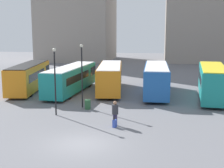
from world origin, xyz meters
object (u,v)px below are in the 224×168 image
bus_3 (156,78)px  trash_bin (88,104)px  bus_2 (110,77)px  lamp_post_1 (55,76)px  bus_0 (29,76)px  suitcase (115,123)px  bus_1 (72,78)px  bus_4 (213,81)px  lamp_post_0 (82,71)px  traveler (115,111)px

bus_3 → trash_bin: bus_3 is taller
bus_2 → bus_3: (5.26, -1.00, 0.07)m
lamp_post_1 → bus_2: bearing=75.3°
bus_0 → suitcase: 17.15m
suitcase → bus_1: bearing=52.6°
bus_4 → lamp_post_1: 16.32m
bus_1 → lamp_post_1: bearing=-168.0°
suitcase → lamp_post_0: lamp_post_0 is taller
lamp_post_1 → lamp_post_0: bearing=62.4°
bus_1 → trash_bin: bus_1 is taller
lamp_post_1 → trash_bin: (2.16, 2.29, -2.83)m
bus_0 → traveler: bus_0 is taller
suitcase → lamp_post_1: size_ratio=0.15×
bus_0 → traveler: 16.70m
bus_2 → lamp_post_0: 8.37m
bus_0 → bus_1: (5.06, -0.10, -0.08)m
suitcase → lamp_post_0: bearing=58.4°
bus_3 → bus_4: bearing=-105.0°
trash_bin → bus_0: bearing=138.6°
bus_0 → trash_bin: size_ratio=12.87×
bus_1 → traveler: 13.58m
lamp_post_0 → lamp_post_1: 3.30m
bus_0 → bus_4: 20.31m
bus_3 → bus_4: bus_4 is taller
bus_0 → lamp_post_1: bearing=-154.4°
lamp_post_0 → trash_bin: lamp_post_0 is taller
bus_1 → bus_2: bus_2 is taller
bus_0 → bus_2: 9.37m
bus_1 → suitcase: bus_1 is taller
traveler → lamp_post_0: size_ratio=0.32×
trash_bin → lamp_post_0: bearing=135.3°
bus_1 → bus_4: (15.21, -1.24, 0.20)m
lamp_post_0 → lamp_post_1: size_ratio=1.03×
bus_3 → lamp_post_0: 9.82m
bus_1 → lamp_post_0: size_ratio=2.09×
bus_4 → lamp_post_1: (-13.84, -8.53, 1.45)m
bus_1 → bus_3: 9.51m
bus_3 → bus_4: size_ratio=1.02×
bus_0 → bus_2: (9.31, 1.13, -0.02)m
bus_0 → bus_3: bearing=-96.9°
bus_3 → lamp_post_1: 12.98m
bus_0 → lamp_post_0: (7.96, -6.95, 1.67)m
suitcase → trash_bin: trash_bin is taller
bus_0 → bus_3: 14.56m
bus_0 → suitcase: bearing=-144.4°
suitcase → lamp_post_1: 6.57m
bus_4 → lamp_post_1: bearing=127.5°
bus_0 → lamp_post_1: lamp_post_1 is taller
bus_3 → traveler: (-2.93, -12.10, -0.65)m
suitcase → lamp_post_0: 7.34m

